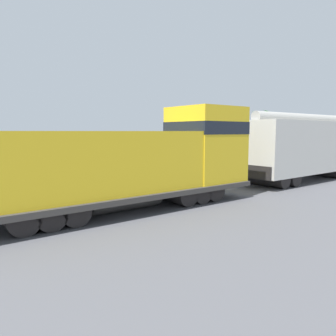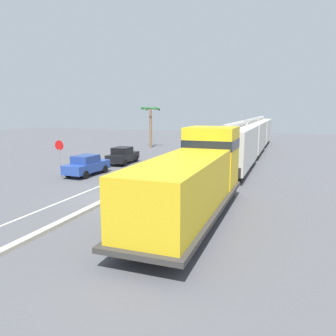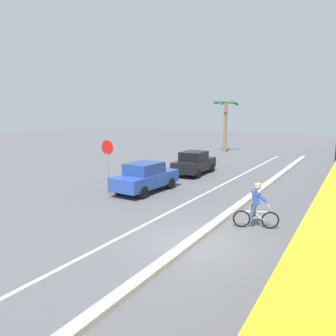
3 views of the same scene
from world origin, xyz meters
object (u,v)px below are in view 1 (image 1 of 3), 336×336
(parked_car_blue, at_px, (139,160))
(hopper_car_lead, at_px, (304,148))
(locomotive, at_px, (142,164))
(cyclist, at_px, (164,171))
(stop_sign, at_px, (114,145))
(palm_tree_near, at_px, (262,122))
(parked_car_black, at_px, (195,157))

(parked_car_blue, bearing_deg, hopper_car_lead, 26.34)
(parked_car_blue, bearing_deg, locomotive, -32.12)
(locomotive, relative_size, cyclist, 6.77)
(locomotive, height_order, hopper_car_lead, locomotive)
(hopper_car_lead, relative_size, parked_car_blue, 2.48)
(hopper_car_lead, bearing_deg, stop_sign, -150.81)
(palm_tree_near, bearing_deg, cyclist, -66.49)
(locomotive, height_order, parked_car_black, locomotive)
(palm_tree_near, bearing_deg, stop_sign, -86.18)
(cyclist, bearing_deg, locomotive, -45.98)
(parked_car_blue, distance_m, parked_car_black, 6.01)
(hopper_car_lead, relative_size, palm_tree_near, 1.84)
(palm_tree_near, bearing_deg, locomotive, -62.57)
(parked_car_black, bearing_deg, locomotive, -49.92)
(parked_car_black, relative_size, palm_tree_near, 0.74)
(stop_sign, bearing_deg, palm_tree_near, 93.82)
(parked_car_blue, relative_size, palm_tree_near, 0.74)
(cyclist, height_order, palm_tree_near, palm_tree_near)
(parked_car_black, relative_size, cyclist, 2.49)
(parked_car_blue, bearing_deg, cyclist, -21.21)
(hopper_car_lead, bearing_deg, parked_car_black, 176.56)
(hopper_car_lead, distance_m, parked_car_black, 10.87)
(parked_car_blue, height_order, stop_sign, stop_sign)
(parked_car_blue, relative_size, stop_sign, 1.48)
(parked_car_black, distance_m, palm_tree_near, 14.12)
(parked_car_blue, bearing_deg, parked_car_black, 89.51)
(locomotive, bearing_deg, parked_car_black, 130.08)
(parked_car_black, bearing_deg, palm_tree_near, 101.92)
(locomotive, bearing_deg, stop_sign, 156.41)
(hopper_car_lead, height_order, stop_sign, hopper_car_lead)
(stop_sign, bearing_deg, hopper_car_lead, 29.19)
(palm_tree_near, bearing_deg, parked_car_blue, -81.85)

